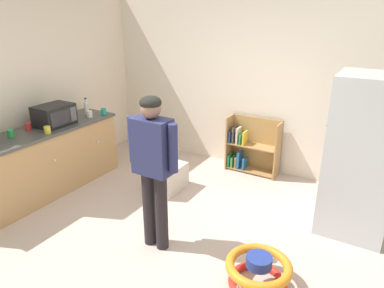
# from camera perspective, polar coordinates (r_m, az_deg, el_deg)

# --- Properties ---
(ground_plane) EXTENTS (12.00, 12.00, 0.00)m
(ground_plane) POSITION_cam_1_polar(r_m,az_deg,el_deg) (3.95, -2.30, -15.88)
(ground_plane) COLOR beige
(ground_plane) RESTS_ON ground
(back_wall) EXTENTS (5.20, 0.06, 2.70)m
(back_wall) POSITION_cam_1_polar(r_m,az_deg,el_deg) (5.36, 11.25, 9.65)
(back_wall) COLOR silver
(back_wall) RESTS_ON ground
(left_side_wall) EXTENTS (0.06, 2.99, 2.70)m
(left_side_wall) POSITION_cam_1_polar(r_m,az_deg,el_deg) (5.65, -21.09, 9.23)
(left_side_wall) COLOR silver
(left_side_wall) RESTS_ON ground
(kitchen_counter) EXTENTS (0.65, 2.35, 0.90)m
(kitchen_counter) POSITION_cam_1_polar(r_m,az_deg,el_deg) (5.12, -23.55, -2.86)
(kitchen_counter) COLOR tan
(kitchen_counter) RESTS_ON ground
(refrigerator) EXTENTS (0.73, 0.68, 1.78)m
(refrigerator) POSITION_cam_1_polar(r_m,az_deg,el_deg) (4.18, 25.92, -1.95)
(refrigerator) COLOR #B7BABF
(refrigerator) RESTS_ON ground
(bookshelf) EXTENTS (0.80, 0.28, 0.85)m
(bookshelf) POSITION_cam_1_polar(r_m,az_deg,el_deg) (5.49, 9.41, -0.69)
(bookshelf) COLOR #AD804C
(bookshelf) RESTS_ON ground
(standing_person) EXTENTS (0.57, 0.22, 1.64)m
(standing_person) POSITION_cam_1_polar(r_m,az_deg,el_deg) (3.46, -6.36, -2.78)
(standing_person) COLOR black
(standing_person) RESTS_ON ground
(baby_walker) EXTENTS (0.60, 0.60, 0.32)m
(baby_walker) POSITION_cam_1_polar(r_m,az_deg,el_deg) (3.42, 10.74, -19.72)
(baby_walker) COLOR red
(baby_walker) RESTS_ON ground
(pet_carrier) EXTENTS (0.42, 0.55, 0.36)m
(pet_carrier) POSITION_cam_1_polar(r_m,az_deg,el_deg) (4.92, -4.27, -5.49)
(pet_carrier) COLOR beige
(pet_carrier) RESTS_ON ground
(microwave) EXTENTS (0.37, 0.48, 0.28)m
(microwave) POSITION_cam_1_polar(r_m,az_deg,el_deg) (5.10, -21.51, 4.40)
(microwave) COLOR black
(microwave) RESTS_ON kitchen_counter
(clear_bottle) EXTENTS (0.07, 0.07, 0.25)m
(clear_bottle) POSITION_cam_1_polar(r_m,az_deg,el_deg) (5.51, -16.83, 5.69)
(clear_bottle) COLOR silver
(clear_bottle) RESTS_ON kitchen_counter
(yellow_cup) EXTENTS (0.08, 0.08, 0.09)m
(yellow_cup) POSITION_cam_1_polar(r_m,az_deg,el_deg) (4.80, -22.50, 2.14)
(yellow_cup) COLOR yellow
(yellow_cup) RESTS_ON kitchen_counter
(white_cup) EXTENTS (0.08, 0.08, 0.09)m
(white_cup) POSITION_cam_1_polar(r_m,az_deg,el_deg) (5.34, -16.35, 4.69)
(white_cup) COLOR white
(white_cup) RESTS_ON kitchen_counter
(green_cup) EXTENTS (0.08, 0.08, 0.09)m
(green_cup) POSITION_cam_1_polar(r_m,az_deg,el_deg) (4.86, -27.46, 1.53)
(green_cup) COLOR green
(green_cup) RESTS_ON kitchen_counter
(red_cup) EXTENTS (0.08, 0.08, 0.09)m
(red_cup) POSITION_cam_1_polar(r_m,az_deg,el_deg) (5.04, -25.12, 2.59)
(red_cup) COLOR red
(red_cup) RESTS_ON kitchen_counter
(teal_cup) EXTENTS (0.08, 0.08, 0.09)m
(teal_cup) POSITION_cam_1_polar(r_m,az_deg,el_deg) (5.42, -14.20, 5.15)
(teal_cup) COLOR teal
(teal_cup) RESTS_ON kitchen_counter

